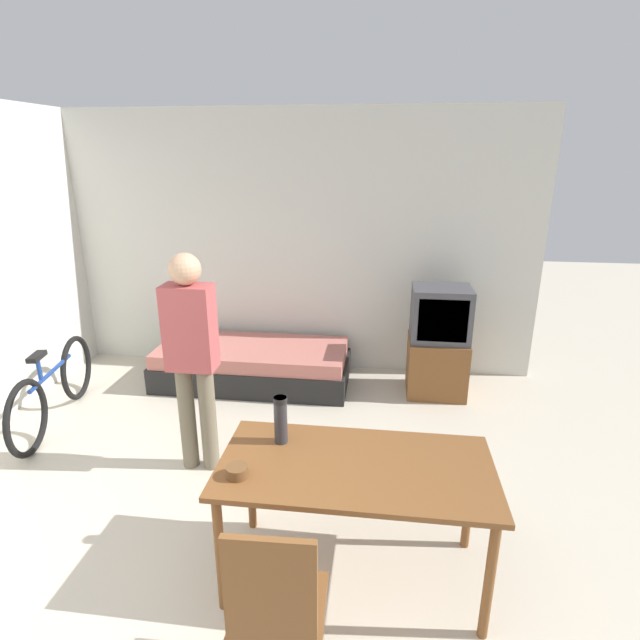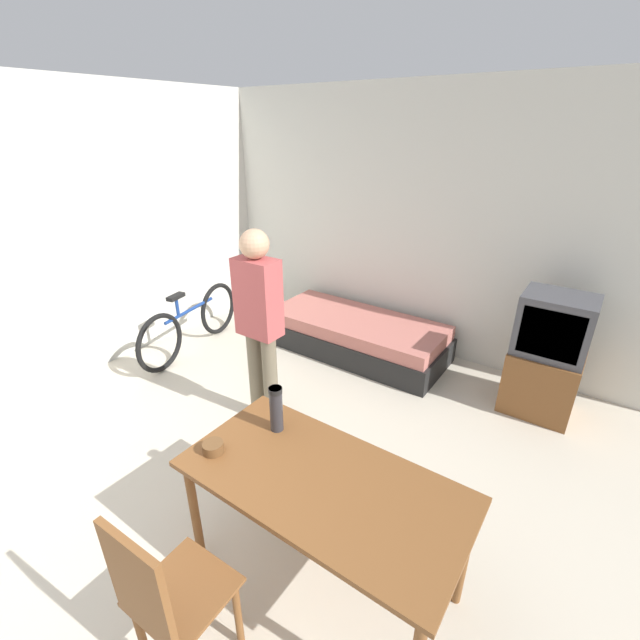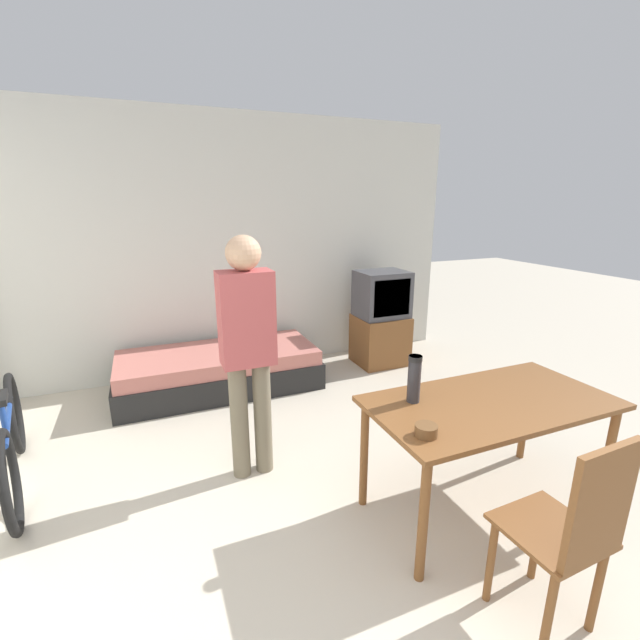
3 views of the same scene
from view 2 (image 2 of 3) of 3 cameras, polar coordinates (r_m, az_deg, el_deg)
name	(u,v)px [view 2 (image 2 of 3)]	position (r m, az deg, el deg)	size (l,w,h in m)	color
ground_plane	(67,603)	(3.03, -30.64, -29.72)	(20.00, 20.00, 0.00)	beige
wall_back	(399,223)	(4.71, 10.55, 12.56)	(5.38, 0.06, 2.70)	silver
wall_left	(112,229)	(4.82, -25.99, 10.81)	(0.06, 4.76, 2.70)	silver
daybed	(356,335)	(4.71, 4.85, -2.01)	(1.95, 0.85, 0.40)	black
tv	(547,357)	(4.09, 27.99, -4.37)	(0.56, 0.50, 1.08)	brown
dining_table	(322,491)	(2.30, 0.32, -21.85)	(1.44, 0.72, 0.72)	brown
wooden_chair	(164,597)	(2.19, -20.04, -31.41)	(0.40, 0.40, 0.97)	brown
bicycle	(191,323)	(4.89, -16.79, -0.45)	(0.34, 1.55, 0.71)	black
person_standing	(259,317)	(3.33, -8.11, 0.37)	(0.34, 0.22, 1.64)	#6B604C
thermos_flask	(276,407)	(2.44, -5.87, -11.46)	(0.08, 0.08, 0.28)	#2D2D33
mate_bowl	(213,448)	(2.43, -14.06, -16.17)	(0.11, 0.11, 0.06)	brown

